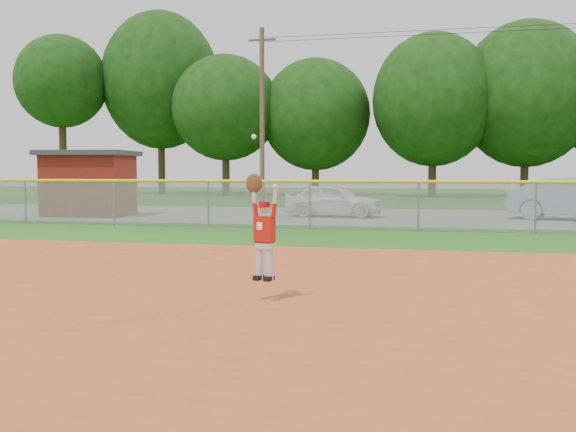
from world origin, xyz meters
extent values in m
plane|color=#205914|center=(0.00, 0.00, 0.00)|extent=(120.00, 120.00, 0.00)
cube|color=#A6431E|center=(0.00, -3.00, 0.02)|extent=(24.00, 16.00, 0.04)
cube|color=slate|center=(0.00, 16.00, 0.01)|extent=(44.00, 10.00, 0.03)
imported|color=white|center=(-3.34, 15.30, 0.68)|extent=(3.96, 1.92, 1.30)
cube|color=#61160D|center=(-13.03, 13.76, 1.22)|extent=(3.28, 2.57, 2.43)
cube|color=#333338|center=(-13.03, 13.76, 2.53)|extent=(3.70, 2.98, 0.19)
cube|color=gray|center=(0.00, 10.00, 0.75)|extent=(40.00, 0.03, 1.50)
cylinder|color=yellow|center=(0.00, 10.00, 1.50)|extent=(40.00, 0.10, 0.10)
cylinder|color=gray|center=(-13.33, 10.00, 0.75)|extent=(0.06, 0.06, 1.50)
cylinder|color=gray|center=(-10.00, 10.00, 0.75)|extent=(0.06, 0.06, 1.50)
cylinder|color=gray|center=(-6.67, 10.00, 0.75)|extent=(0.06, 0.06, 1.50)
cylinder|color=gray|center=(-3.33, 10.00, 0.75)|extent=(0.06, 0.06, 1.50)
cylinder|color=gray|center=(0.00, 10.00, 0.75)|extent=(0.06, 0.06, 1.50)
cylinder|color=gray|center=(3.33, 10.00, 0.75)|extent=(0.06, 0.06, 1.50)
cylinder|color=#4C3823|center=(-8.00, 22.00, 4.50)|extent=(0.24, 0.24, 9.00)
cube|color=#4C3823|center=(-8.00, 22.00, 8.40)|extent=(1.40, 0.10, 0.10)
cylinder|color=black|center=(1.00, 22.00, 8.30)|extent=(18.50, 0.02, 0.02)
cylinder|color=black|center=(1.00, 22.00, 8.50)|extent=(18.50, 0.02, 0.02)
cylinder|color=#422D1C|center=(-27.25, 35.02, 2.93)|extent=(0.56, 0.56, 5.87)
ellipsoid|color=#193F0F|center=(-27.25, 35.02, 8.67)|extent=(6.95, 6.95, 7.05)
cylinder|color=#422D1C|center=(-20.61, 38.40, 3.05)|extent=(0.56, 0.56, 6.10)
ellipsoid|color=#193F0F|center=(-20.61, 38.40, 9.01)|extent=(9.19, 9.19, 10.85)
cylinder|color=#422D1C|center=(-14.62, 36.53, 2.22)|extent=(0.56, 0.56, 4.43)
ellipsoid|color=#193F0F|center=(-14.62, 36.53, 6.55)|extent=(8.01, 8.01, 7.88)
cylinder|color=#422D1C|center=(-8.07, 38.17, 2.05)|extent=(0.56, 0.56, 4.11)
ellipsoid|color=#193F0F|center=(-8.07, 38.17, 6.07)|extent=(8.19, 8.19, 8.39)
cylinder|color=#422D1C|center=(0.53, 37.14, 2.32)|extent=(0.56, 0.56, 4.64)
ellipsoid|color=#193F0F|center=(0.53, 37.14, 6.86)|extent=(8.57, 8.57, 9.43)
cylinder|color=#422D1C|center=(6.92, 38.34, 2.44)|extent=(0.56, 0.56, 4.89)
ellipsoid|color=#193F0F|center=(6.92, 38.34, 7.22)|extent=(9.41, 9.41, 10.28)
cylinder|color=silver|center=(-1.98, -1.19, 0.55)|extent=(0.12, 0.12, 0.45)
cylinder|color=silver|center=(-1.82, -1.23, 0.55)|extent=(0.12, 0.12, 0.45)
cube|color=black|center=(-1.99, -1.22, 0.35)|extent=(0.13, 0.20, 0.06)
cube|color=black|center=(-1.83, -1.26, 0.35)|extent=(0.13, 0.20, 0.06)
cube|color=silver|center=(-1.90, -1.21, 0.80)|extent=(0.26, 0.18, 0.09)
cube|color=maroon|center=(-1.90, -1.21, 0.85)|extent=(0.27, 0.19, 0.04)
cube|color=#A6180B|center=(-1.90, -1.21, 1.02)|extent=(0.30, 0.21, 0.34)
cube|color=white|center=(-1.95, -1.28, 1.07)|extent=(0.08, 0.02, 0.10)
sphere|color=beige|center=(-1.90, -1.21, 1.32)|extent=(0.19, 0.19, 0.15)
cylinder|color=maroon|center=(-1.90, -1.21, 1.36)|extent=(0.19, 0.19, 0.07)
cube|color=maroon|center=(-1.92, -1.29, 1.33)|extent=(0.14, 0.12, 0.01)
cylinder|color=#A6180B|center=(-2.04, -1.18, 1.29)|extent=(0.10, 0.08, 0.19)
cylinder|color=beige|center=(-2.06, -1.17, 1.48)|extent=(0.08, 0.07, 0.20)
ellipsoid|color=#4C2D14|center=(-2.06, -1.17, 1.65)|extent=(0.25, 0.16, 0.27)
sphere|color=white|center=(-2.06, -1.17, 2.28)|extent=(0.08, 0.08, 0.07)
cylinder|color=#A6180B|center=(-1.76, -1.25, 1.29)|extent=(0.10, 0.08, 0.19)
cylinder|color=beige|center=(-1.74, -1.25, 1.48)|extent=(0.08, 0.07, 0.20)
sphere|color=beige|center=(-1.74, -1.25, 1.60)|extent=(0.09, 0.09, 0.07)
camera|label=1|loc=(0.28, -9.67, 1.81)|focal=40.00mm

